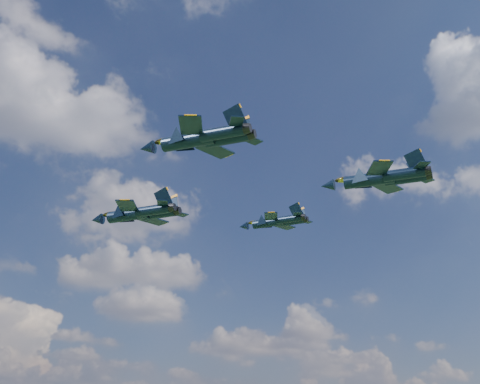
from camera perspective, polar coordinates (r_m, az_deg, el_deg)
name	(u,v)px	position (r m, az deg, el deg)	size (l,w,h in m)	color
jet_lead	(126,215)	(104.10, -10.78, -2.15)	(16.21, 15.08, 4.26)	black
jet_left	(185,141)	(75.97, -5.27, 4.84)	(15.03, 13.52, 3.90)	black
jet_right	(266,223)	(111.55, 2.51, -2.92)	(12.53, 12.33, 3.38)	black
jet_slot	(365,180)	(88.28, 11.76, 1.13)	(15.24, 13.75, 3.96)	black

